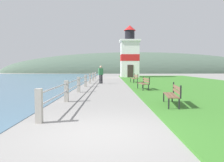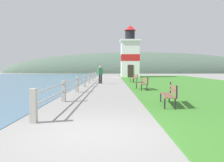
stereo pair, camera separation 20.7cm
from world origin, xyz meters
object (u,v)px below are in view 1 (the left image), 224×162
(person_strolling, at_px, (101,74))
(lighthouse, at_px, (130,56))
(park_bench_far, at_px, (135,78))
(park_bench_near, at_px, (173,93))
(park_bench_midway, at_px, (144,83))

(person_strolling, bearing_deg, lighthouse, -38.20)
(park_bench_far, bearing_deg, park_bench_near, 85.20)
(park_bench_midway, bearing_deg, person_strolling, -68.91)
(park_bench_near, height_order, lighthouse, lighthouse)
(park_bench_near, relative_size, lighthouse, 0.22)
(park_bench_midway, bearing_deg, park_bench_near, 85.94)
(park_bench_midway, relative_size, person_strolling, 0.94)
(park_bench_midway, bearing_deg, lighthouse, -97.89)
(park_bench_midway, distance_m, lighthouse, 20.15)
(park_bench_near, bearing_deg, person_strolling, -66.96)
(lighthouse, bearing_deg, park_bench_far, -92.60)
(park_bench_far, relative_size, lighthouse, 0.22)
(park_bench_midway, relative_size, park_bench_far, 0.92)
(lighthouse, height_order, person_strolling, lighthouse)
(park_bench_near, height_order, park_bench_far, same)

